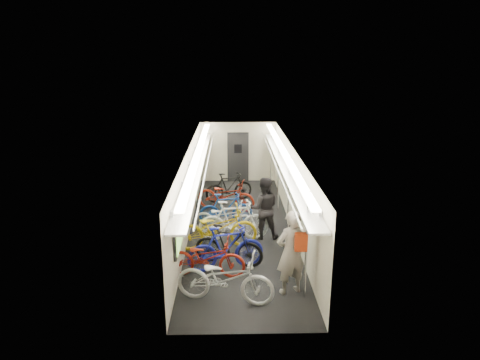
{
  "coord_description": "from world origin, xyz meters",
  "views": [
    {
      "loc": [
        -0.29,
        -11.79,
        5.0
      ],
      "look_at": [
        -0.0,
        1.18,
        1.15
      ],
      "focal_mm": 32.0,
      "sensor_mm": 36.0,
      "label": 1
    }
  ],
  "objects_px": {
    "passenger_near": "(291,252)",
    "passenger_mid": "(264,208)",
    "bicycle_1": "(226,248)",
    "backpack": "(301,242)",
    "bicycle_0": "(225,278)"
  },
  "relations": [
    {
      "from": "bicycle_1",
      "to": "backpack",
      "type": "distance_m",
      "value": 2.13
    },
    {
      "from": "bicycle_0",
      "to": "bicycle_1",
      "type": "distance_m",
      "value": 1.39
    },
    {
      "from": "bicycle_0",
      "to": "backpack",
      "type": "bearing_deg",
      "value": -72.21
    },
    {
      "from": "bicycle_1",
      "to": "backpack",
      "type": "height_order",
      "value": "backpack"
    },
    {
      "from": "passenger_near",
      "to": "backpack",
      "type": "xyz_separation_m",
      "value": [
        0.17,
        -0.21,
        0.34
      ]
    },
    {
      "from": "bicycle_0",
      "to": "passenger_mid",
      "type": "xyz_separation_m",
      "value": [
        1.04,
        3.24,
        0.34
      ]
    },
    {
      "from": "backpack",
      "to": "passenger_mid",
      "type": "bearing_deg",
      "value": 102.07
    },
    {
      "from": "bicycle_1",
      "to": "bicycle_0",
      "type": "bearing_deg",
      "value": 165.92
    },
    {
      "from": "bicycle_0",
      "to": "bicycle_1",
      "type": "height_order",
      "value": "bicycle_1"
    },
    {
      "from": "backpack",
      "to": "passenger_near",
      "type": "bearing_deg",
      "value": 131.48
    },
    {
      "from": "passenger_near",
      "to": "passenger_mid",
      "type": "xyz_separation_m",
      "value": [
        -0.36,
        2.9,
        -0.06
      ]
    },
    {
      "from": "bicycle_0",
      "to": "passenger_near",
      "type": "xyz_separation_m",
      "value": [
        1.39,
        0.34,
        0.4
      ]
    },
    {
      "from": "bicycle_1",
      "to": "passenger_near",
      "type": "height_order",
      "value": "passenger_near"
    },
    {
      "from": "passenger_near",
      "to": "passenger_mid",
      "type": "height_order",
      "value": "passenger_near"
    },
    {
      "from": "passenger_mid",
      "to": "bicycle_1",
      "type": "bearing_deg",
      "value": 60.85
    }
  ]
}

